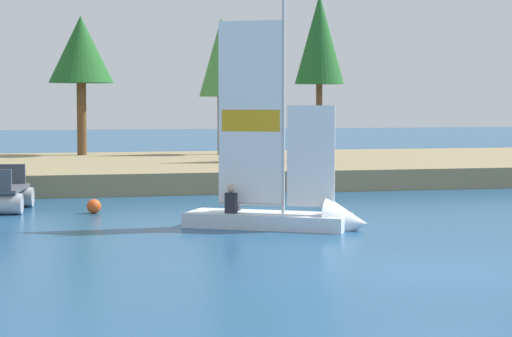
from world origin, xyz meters
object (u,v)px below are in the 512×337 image
object	(u,v)px
shoreline_tree_midright	(221,59)
channel_buoy	(94,206)
sailboat	(297,212)
shoreline_tree_right	(319,40)
shoreline_tree_centre	(81,51)

from	to	relation	value
shoreline_tree_midright	channel_buoy	bearing A→B (deg)	-113.18
shoreline_tree_midright	channel_buoy	size ratio (longest dim) A/B	15.31
sailboat	shoreline_tree_right	bearing A→B (deg)	101.53
shoreline_tree_centre	shoreline_tree_right	xyz separation A→B (m)	(9.32, -6.74, 0.21)
shoreline_tree_midright	shoreline_tree_right	xyz separation A→B (m)	(2.95, -5.89, 0.54)
shoreline_tree_midright	channel_buoy	distance (m)	18.54
shoreline_tree_midright	sailboat	bearing A→B (deg)	-96.16
shoreline_tree_centre	sailboat	distance (m)	22.81
channel_buoy	sailboat	bearing A→B (deg)	-43.97
shoreline_tree_midright	channel_buoy	xyz separation A→B (m)	(-7.03, -16.41, -5.01)
shoreline_tree_midright	shoreline_tree_right	size ratio (longest dim) A/B	0.92
sailboat	channel_buoy	bearing A→B (deg)	166.61
shoreline_tree_centre	channel_buoy	distance (m)	18.07
shoreline_tree_centre	shoreline_tree_midright	bearing A→B (deg)	-7.58
shoreline_tree_right	channel_buoy	xyz separation A→B (m)	(-9.98, -10.52, -5.55)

